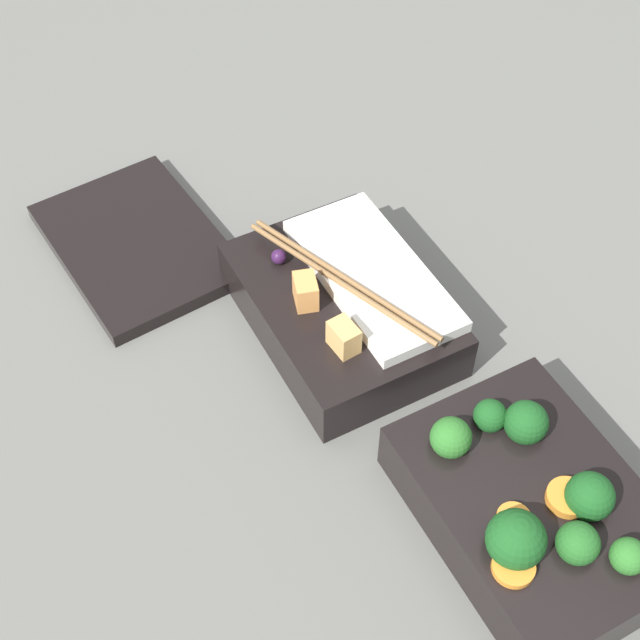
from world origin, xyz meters
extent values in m
plane|color=slate|center=(0.00, 0.00, 0.00)|extent=(3.00, 3.00, 0.00)
cube|color=black|center=(-0.12, -0.02, 0.02)|extent=(0.21, 0.15, 0.05)
sphere|color=#19511E|center=(-0.05, -0.03, 0.06)|extent=(0.03, 0.03, 0.03)
sphere|color=#19511E|center=(-0.07, -0.05, 0.06)|extent=(0.03, 0.03, 0.03)
sphere|color=#2D7028|center=(-0.19, -0.04, 0.06)|extent=(0.03, 0.03, 0.03)
sphere|color=#19511E|center=(-0.14, -0.05, 0.06)|extent=(0.04, 0.04, 0.04)
sphere|color=#236023|center=(-0.17, -0.02, 0.06)|extent=(0.03, 0.03, 0.03)
sphere|color=#2D7028|center=(-0.05, 0.01, 0.06)|extent=(0.03, 0.03, 0.03)
sphere|color=#19511E|center=(-0.14, 0.02, 0.06)|extent=(0.04, 0.04, 0.04)
cylinder|color=orange|center=(-0.13, 0.01, 0.05)|extent=(0.03, 0.03, 0.01)
cylinder|color=orange|center=(-0.16, 0.03, 0.05)|extent=(0.04, 0.04, 0.01)
cylinder|color=orange|center=(-0.13, -0.04, 0.05)|extent=(0.04, 0.04, 0.01)
cube|color=black|center=(0.12, 0.01, 0.02)|extent=(0.21, 0.15, 0.05)
cube|color=white|center=(0.12, -0.02, 0.05)|extent=(0.18, 0.09, 0.01)
cube|color=#EAB266|center=(0.07, 0.04, 0.06)|extent=(0.03, 0.02, 0.03)
cube|color=#F4A356|center=(0.13, 0.04, 0.06)|extent=(0.03, 0.03, 0.03)
sphere|color=#381942|center=(0.18, 0.04, 0.06)|extent=(0.01, 0.01, 0.01)
cylinder|color=olive|center=(0.13, 0.01, 0.06)|extent=(0.20, 0.08, 0.01)
cylinder|color=olive|center=(0.12, 0.01, 0.06)|extent=(0.20, 0.08, 0.01)
cube|color=black|center=(0.31, 0.14, 0.01)|extent=(0.22, 0.17, 0.01)
camera|label=1|loc=(-0.33, 0.27, 0.64)|focal=50.00mm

